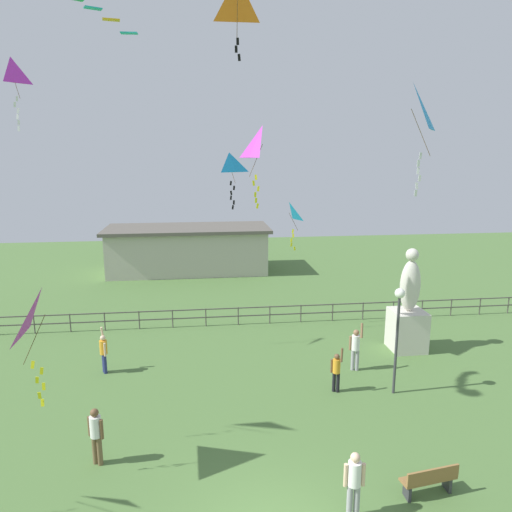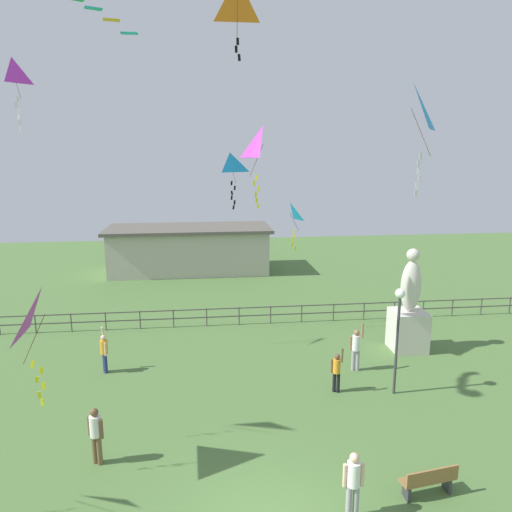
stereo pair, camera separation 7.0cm
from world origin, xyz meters
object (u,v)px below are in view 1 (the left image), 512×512
Objects in this scene: kite_0 at (229,166)px; person_2 at (96,433)px; kite_1 at (412,112)px; kite_5 at (262,148)px; statue_monument at (408,316)px; person_1 at (356,346)px; park_bench at (430,479)px; person_4 at (354,481)px; lamppost at (398,317)px; person_0 at (104,351)px; kite_3 at (45,318)px; kite_6 at (289,215)px; kite_8 at (237,0)px; kite_2 at (12,75)px; person_3 at (336,370)px.

person_2 is at bearing -115.62° from kite_0.
kite_1 is 1.06× the size of kite_5.
statue_monument is 1.44× the size of kite_1.
person_1 is 0.67× the size of kite_5.
park_bench is 2.31m from person_4.
lamppost is (-2.19, -3.79, 1.36)m from statue_monument.
person_0 is at bearing 155.85° from kite_1.
kite_0 reaches higher than kite_3.
kite_5 reaches higher than kite_3.
kite_1 reaches higher than kite_0.
statue_monument is 9.77m from park_bench.
kite_6 is (-1.83, 5.06, 4.76)m from person_1.
person_2 is 12.92m from kite_8.
statue_monument is 4.58m from lamppost.
statue_monument is 7.19m from kite_6.
statue_monument is at bearing 69.12° from park_bench.
kite_6 is at bearing 12.65° from kite_2.
park_bench is 5.70m from person_3.
lamppost is 1.25× the size of kite_1.
park_bench is 0.82× the size of person_0.
person_3 reaches higher than person_2.
person_4 is at bearing -123.21° from kite_1.
kite_5 reaches higher than person_2.
kite_2 is (-16.07, 0.77, 9.99)m from statue_monument.
person_3 is 16.47m from kite_2.
statue_monument reaches higher than person_4.
kite_6 reaches higher than person_0.
person_1 is at bearing 111.96° from lamppost.
person_4 is 0.78× the size of kite_8.
kite_1 reaches higher than lamppost.
person_3 is at bearing 22.37° from person_2.
kite_3 is at bearing -162.20° from lamppost.
statue_monument is at bearing 59.38° from person_4.
kite_0 is 0.83× the size of kite_5.
person_0 is at bearing 98.57° from person_2.
lamppost is 7.12m from kite_1.
kite_2 is (-13.07, 2.54, 10.56)m from person_1.
kite_8 is (5.17, 2.84, 8.33)m from kite_3.
person_4 is at bearing -16.78° from kite_3.
person_1 is at bearing 91.56° from kite_1.
person_2 is at bearing -163.80° from lamppost.
kite_6 is 1.06× the size of kite_8.
person_0 is 9.23m from person_3.
person_0 is 14.33m from kite_1.
person_4 reaches higher than person_2.
person_1 reaches higher than person_4.
kite_5 reaches higher than kite_0.
kite_6 is at bearing 12.73° from kite_0.
person_4 is 8.59m from kite_3.
kite_6 is 11.01m from kite_8.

